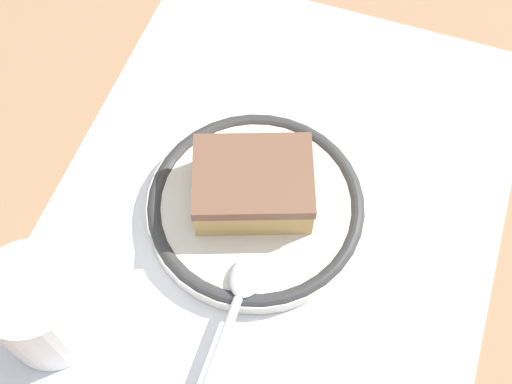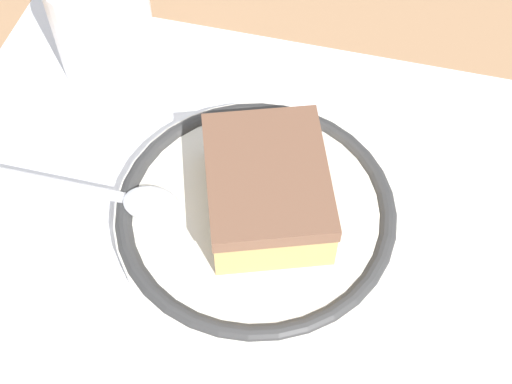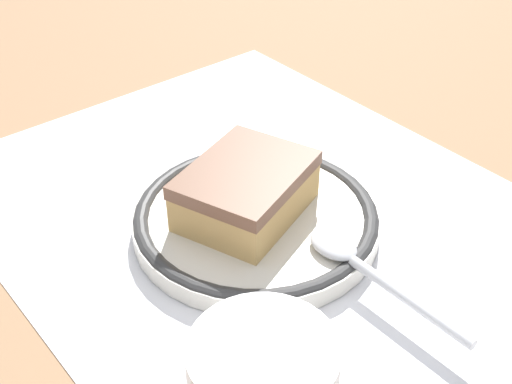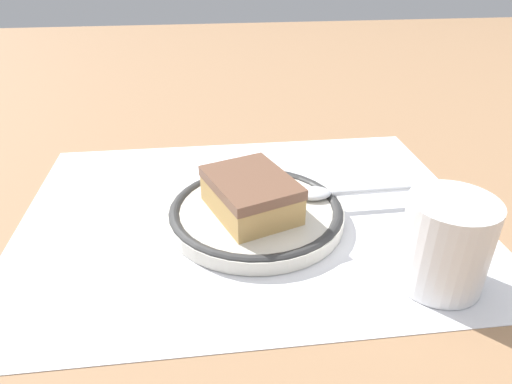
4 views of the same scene
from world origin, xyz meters
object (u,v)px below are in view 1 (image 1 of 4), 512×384
Objects in this scene: plate at (256,206)px; cake_slice at (254,181)px; cup at (44,310)px; spoon at (241,305)px.

cake_slice is at bearing 26.63° from plate.
plate is 2.26× the size of cup.
cake_slice is 0.86× the size of spoon.
plate is 0.09m from spoon.
spoon is at bearing -67.38° from cup.
cake_slice is (0.01, 0.00, 0.03)m from plate.
plate is at bearing 11.83° from spoon.
spoon is at bearing -168.17° from plate.
cake_slice is 0.10m from spoon.
plate is at bearing -38.50° from cup.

